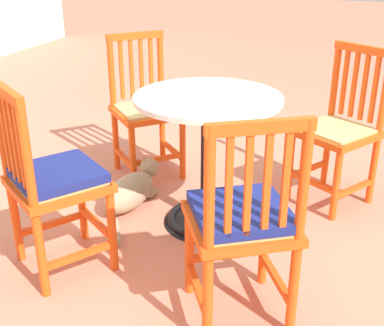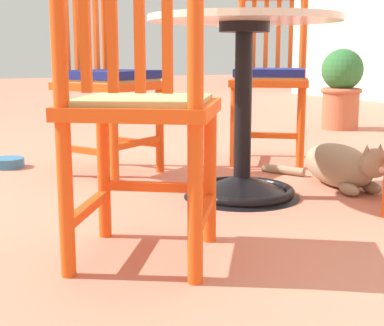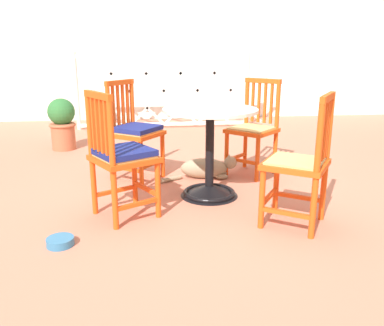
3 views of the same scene
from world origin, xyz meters
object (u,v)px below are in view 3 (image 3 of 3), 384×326
Objects in this scene: orange_chair_tucked_in at (253,130)px; terracotta_planter at (62,123)px; cafe_table at (210,163)px; orange_chair_by_planter at (135,132)px; orange_chair_near_fence at (121,157)px; tabby_cat at (208,168)px; orange_chair_at_corner at (300,165)px; pet_water_bowl at (60,242)px.

terracotta_planter is at bearing 148.75° from orange_chair_tucked_in.
cafe_table is 0.83× the size of orange_chair_by_planter.
orange_chair_tucked_in and orange_chair_near_fence have the same top height.
orange_chair_tucked_in is 0.57m from tabby_cat.
orange_chair_tucked_in is 1.00× the size of orange_chair_at_corner.
pet_water_bowl is at bearing -80.15° from terracotta_planter.
terracotta_planter reaches higher than pet_water_bowl.
cafe_table reaches higher than pet_water_bowl.
tabby_cat is (-0.45, -0.10, -0.34)m from orange_chair_tucked_in.
orange_chair_near_fence is at bearing -142.49° from orange_chair_tucked_in.
orange_chair_at_corner is at bearing -46.23° from orange_chair_by_planter.
cafe_table is 1.34m from pet_water_bowl.
orange_chair_at_corner is at bearing -90.22° from orange_chair_tucked_in.
orange_chair_tucked_in is at bearing -31.25° from terracotta_planter.
orange_chair_at_corner reaches higher than tabby_cat.
orange_chair_tucked_in is 1.13m from orange_chair_by_planter.
orange_chair_near_fence is 0.71m from pet_water_bowl.
terracotta_planter is (-1.57, 1.33, 0.23)m from tabby_cat.
cafe_table is 0.83× the size of orange_chair_near_fence.
orange_chair_near_fence is at bearing -69.12° from terracotta_planter.
pet_water_bowl is at bearing -132.02° from tabby_cat.
orange_chair_tucked_in is at bearing 1.81° from orange_chair_by_planter.
orange_chair_at_corner is at bearing -13.43° from orange_chair_near_fence.
orange_chair_by_planter is 0.89m from orange_chair_near_fence.
orange_chair_tucked_in is 2.12m from pet_water_bowl.
tabby_cat is at bearing -40.19° from terracotta_planter.
orange_chair_by_planter is 1.56m from terracotta_planter.
tabby_cat is at bearing -167.66° from orange_chair_tucked_in.
orange_chair_by_planter reaches higher than cafe_table.
cafe_table is 0.83m from orange_chair_at_corner.
orange_chair_by_planter is at bearing 71.15° from pet_water_bowl.
orange_chair_at_corner is 1.23× the size of tabby_cat.
tabby_cat is (-0.45, 1.11, -0.34)m from orange_chair_at_corner.
tabby_cat is at bearing 47.98° from pet_water_bowl.
terracotta_planter is 2.63m from pet_water_bowl.
orange_chair_by_planter is at bearing 133.77° from orange_chair_at_corner.
tabby_cat is (0.75, 0.83, -0.35)m from orange_chair_near_fence.
orange_chair_near_fence is at bearing -153.05° from cafe_table.
tabby_cat is at bearing 47.70° from orange_chair_near_fence.
cafe_table is 0.79m from orange_chair_near_fence.
terracotta_planter is at bearing 99.85° from pet_water_bowl.
orange_chair_by_planter and orange_chair_at_corner have the same top height.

